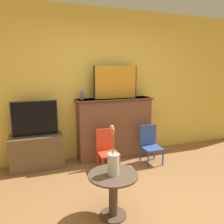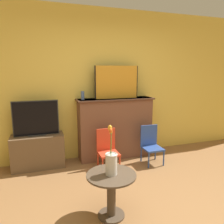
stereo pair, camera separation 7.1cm
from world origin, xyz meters
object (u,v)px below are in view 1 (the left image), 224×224
(chair_red, at_px, (107,148))
(painting, at_px, (116,82))
(tv_monitor, at_px, (35,119))
(chair_blue, at_px, (150,143))
(vase_tulips, at_px, (113,161))

(chair_red, bearing_deg, painting, 53.94)
(tv_monitor, xyz_separation_m, chair_blue, (1.89, -0.42, -0.49))
(painting, distance_m, vase_tulips, 1.91)
(chair_red, bearing_deg, tv_monitor, 159.96)
(vase_tulips, bearing_deg, painting, 68.49)
(tv_monitor, distance_m, chair_red, 1.26)
(painting, bearing_deg, tv_monitor, -178.57)
(painting, height_order, tv_monitor, painting)
(tv_monitor, bearing_deg, vase_tulips, -64.35)
(vase_tulips, bearing_deg, tv_monitor, 115.65)
(tv_monitor, xyz_separation_m, chair_red, (1.09, -0.40, -0.49))
(painting, relative_size, chair_blue, 1.24)
(chair_red, bearing_deg, vase_tulips, -105.28)
(tv_monitor, bearing_deg, chair_blue, -12.45)
(painting, distance_m, chair_blue, 1.25)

